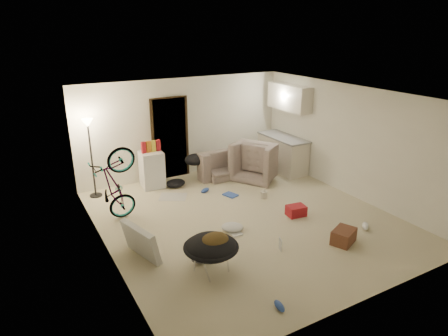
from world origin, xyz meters
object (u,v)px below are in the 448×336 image
mini_fridge (152,169)px  tv_box (141,242)px  kitchen_counter (282,154)px  juicer (264,194)px  drink_case_a (344,236)px  saucer_chair (211,251)px  bicycle (116,202)px  floor_lamp (90,141)px  armchair (260,163)px  drink_case_b (296,211)px  sofa (228,164)px

mini_fridge → tv_box: bearing=-109.8°
kitchen_counter → juicer: size_ratio=6.62×
kitchen_counter → drink_case_a: (-1.40, -3.68, -0.31)m
saucer_chair → bicycle: bearing=108.7°
mini_fridge → tv_box: size_ratio=1.00×
floor_lamp → bicycle: floor_lamp is taller
mini_fridge → saucer_chair: bearing=-92.6°
floor_lamp → kitchen_counter: bearing=-7.7°
bicycle → kitchen_counter: bearing=-82.3°
bicycle → juicer: 3.26m
juicer → floor_lamp: bearing=149.0°
armchair → mini_fridge: size_ratio=1.24×
armchair → bicycle: size_ratio=0.69×
drink_case_a → juicer: (-0.12, 2.34, -0.04)m
saucer_chair → juicer: size_ratio=3.87×
saucer_chair → drink_case_a: (2.49, -0.38, -0.24)m
kitchen_counter → drink_case_b: 2.82m
kitchen_counter → bicycle: bearing=-170.0°
mini_fridge → floor_lamp: bearing=179.2°
kitchen_counter → juicer: kitchen_counter is taller
armchair → saucer_chair: (-3.07, -3.17, 0.01)m
sofa → saucer_chair: size_ratio=2.12×
tv_box → saucer_chair: bearing=-64.6°
bicycle → tv_box: bicycle is taller
sofa → drink_case_a: (0.03, -4.13, -0.14)m
sofa → armchair: armchair is taller
bicycle → mini_fridge: (1.24, 1.38, 0.02)m
mini_fridge → drink_case_b: size_ratio=2.36×
bicycle → mini_fridge: bearing=-44.2°
floor_lamp → kitchen_counter: size_ratio=1.21×
drink_case_a → kitchen_counter: bearing=45.3°
armchair → saucer_chair: size_ratio=1.25×
saucer_chair → tv_box: saucer_chair is taller
bicycle → floor_lamp: bearing=1.6°
tv_box → juicer: (3.21, 1.00, -0.20)m
saucer_chair → sofa: bearing=56.7°
kitchen_counter → armchair: size_ratio=1.37×
floor_lamp → sofa: size_ratio=0.98×
sofa → mini_fridge: mini_fridge is taller
kitchen_counter → armchair: bearing=-171.2°
bicycle → juicer: size_ratio=7.01×
juicer → kitchen_counter: bearing=41.2°
kitchen_counter → drink_case_a: kitchen_counter is taller
saucer_chair → tv_box: (-0.83, 0.96, -0.08)m
kitchen_counter → mini_fridge: 3.53m
sofa → tv_box: bearing=39.0°
tv_box → floor_lamp: bearing=76.4°
kitchen_counter → bicycle: (-4.73, -0.83, -0.02)m
tv_box → drink_case_b: (3.28, -0.06, -0.18)m
tv_box → sofa: bearing=24.7°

